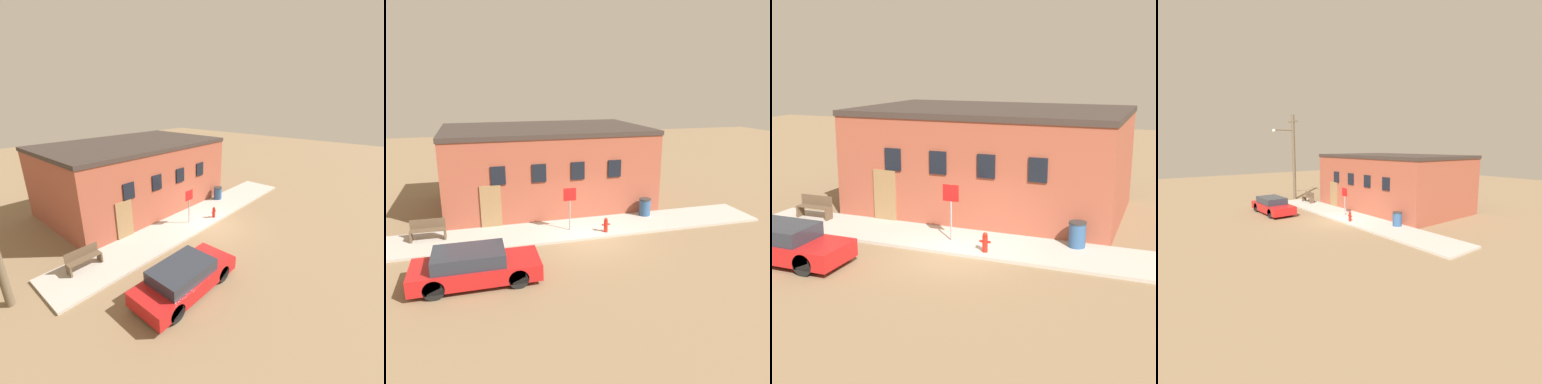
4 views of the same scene
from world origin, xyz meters
TOP-DOWN VIEW (x-y plane):
  - ground_plane at (0.00, 0.00)m, footprint 80.00×80.00m
  - sidewalk at (0.00, 1.35)m, footprint 18.29×2.71m
  - brick_building at (-0.90, 6.31)m, footprint 11.45×7.34m
  - fire_hydrant at (0.86, 0.48)m, footprint 0.39×0.19m
  - stop_sign at (-0.72, 1.20)m, footprint 0.61×0.06m
  - bench at (-7.16, 1.80)m, footprint 1.52×0.44m
  - trash_bin at (3.68, 2.19)m, footprint 0.62×0.62m
  - parked_car at (-5.19, -2.53)m, footprint 4.50×1.83m

SIDE VIEW (x-z plane):
  - ground_plane at x=0.00m, z-range 0.00..0.00m
  - sidewalk at x=0.00m, z-range 0.00..0.11m
  - fire_hydrant at x=0.86m, z-range 0.11..0.81m
  - bench at x=-7.16m, z-range 0.11..1.04m
  - trash_bin at x=3.68m, z-range 0.12..1.03m
  - parked_car at x=-5.19m, z-range -0.01..1.26m
  - stop_sign at x=-0.72m, z-range 0.52..2.60m
  - brick_building at x=-0.90m, z-range 0.00..4.54m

